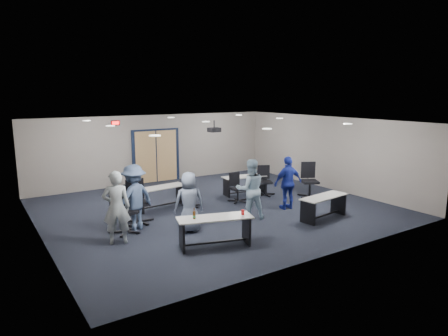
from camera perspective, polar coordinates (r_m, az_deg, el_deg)
floor at (r=12.55m, az=-1.33°, el=-5.75°), size 10.00×10.00×0.00m
back_wall at (r=16.20m, az=-9.74°, el=2.72°), size 10.00×0.04×2.70m
front_wall at (r=8.82m, az=14.20°, el=-4.09°), size 10.00×0.04×2.70m
left_wall at (r=10.57m, az=-25.13°, el=-2.35°), size 0.04×9.00×2.70m
right_wall at (r=15.42m, az=14.68°, el=2.13°), size 0.04×9.00×2.70m
ceiling at (r=12.07m, az=-1.39°, el=6.64°), size 10.00×9.00×0.04m
double_door at (r=16.21m, az=-9.66°, el=1.66°), size 2.00×0.07×2.20m
exit_sign at (r=15.48m, az=-15.27°, el=6.23°), size 0.32×0.07×0.18m
ceiling_projector at (r=12.67m, az=-1.41°, el=5.50°), size 0.35×0.32×0.37m
ceiling_can_lights at (r=12.29m, az=-2.00°, el=6.57°), size 6.24×5.74×0.02m
table_front_left at (r=9.40m, az=-1.32°, el=-8.28°), size 1.85×1.07×0.98m
table_front_right at (r=11.77m, az=14.08°, el=-4.91°), size 1.69×0.75×0.66m
table_back_left at (r=12.60m, az=-9.04°, el=-3.64°), size 1.72×0.74×0.68m
table_back_right at (r=14.15m, az=3.03°, el=-1.97°), size 1.70×0.79×0.66m
chair_back_a at (r=11.24m, az=-12.18°, el=-4.77°), size 0.80×0.80×1.21m
chair_back_b at (r=12.63m, az=-4.63°, el=-3.45°), size 0.68×0.68×0.95m
chair_back_c at (r=13.16m, az=1.99°, el=-2.82°), size 0.61×0.61×0.96m
chair_back_d at (r=14.04m, az=5.86°, el=-1.84°), size 0.87×0.87×1.04m
chair_loose_left at (r=10.54m, az=-14.00°, el=-5.89°), size 0.96×0.96×1.20m
chair_loose_right at (r=14.02m, az=12.18°, el=-1.71°), size 1.02×1.02×1.20m
person_gray at (r=9.80m, az=-15.12°, el=-5.47°), size 0.75×0.62×1.77m
person_plaid at (r=10.32m, az=-5.01°, el=-4.88°), size 0.88×0.70×1.58m
person_lightblue at (r=11.35m, az=3.79°, el=-3.03°), size 1.02×0.91×1.72m
person_navy at (r=12.44m, az=9.14°, el=-2.10°), size 1.01×0.52×1.65m
person_back at (r=10.65m, az=-12.72°, el=-4.15°), size 1.28×0.98×1.74m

